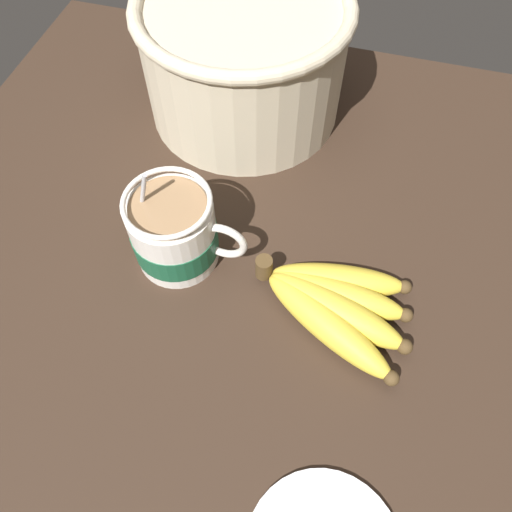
% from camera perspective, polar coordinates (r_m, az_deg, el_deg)
% --- Properties ---
extents(table, '(0.93, 0.93, 0.04)m').
position_cam_1_polar(table, '(0.62, -1.25, -2.47)').
color(table, '#332319').
rests_on(table, ground).
extents(coffee_mug, '(0.14, 0.10, 0.14)m').
position_cam_1_polar(coffee_mug, '(0.58, -9.40, 2.35)').
color(coffee_mug, white).
rests_on(coffee_mug, table).
extents(banana_bunch, '(0.19, 0.15, 0.04)m').
position_cam_1_polar(banana_bunch, '(0.57, 8.96, -5.34)').
color(banana_bunch, '#4C381E').
rests_on(banana_bunch, table).
extents(woven_basket, '(0.29, 0.29, 0.17)m').
position_cam_1_polar(woven_basket, '(0.73, -1.37, 21.83)').
color(woven_basket, beige).
rests_on(woven_basket, table).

